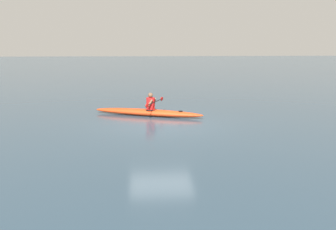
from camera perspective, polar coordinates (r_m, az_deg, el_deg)
ground_plane at (r=14.42m, az=-1.08°, el=-1.54°), size 160.00×160.00×0.00m
kayak at (r=16.24m, az=-3.17°, el=0.41°), size 4.86×2.39×0.30m
kayaker at (r=16.11m, az=-2.64°, el=1.95°), size 0.90×2.16×0.73m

